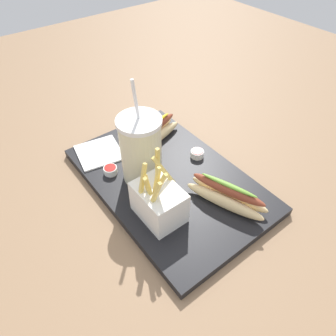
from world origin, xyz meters
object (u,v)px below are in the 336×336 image
Objects in this scene: soda_cup at (141,149)px; hot_dog_1 at (154,133)px; ketchup_cup_1 at (110,170)px; hot_dog_2 at (227,195)px; fries_basket at (159,202)px; napkin_stack at (99,152)px; ketchup_cup_2 at (197,153)px.

soda_cup reaches higher than hot_dog_1.
ketchup_cup_1 is at bearing 45.33° from soda_cup.
ketchup_cup_1 is at bearing 33.20° from hot_dog_2.
ketchup_cup_1 is at bearing 5.96° from fries_basket.
hot_dog_2 is (-0.06, -0.14, -0.02)m from fries_basket.
hot_dog_2 reaches higher than napkin_stack.
hot_dog_1 is at bearing -105.81° from napkin_stack.
hot_dog_2 is 5.55× the size of ketchup_cup_2.
hot_dog_2 is 1.74× the size of napkin_stack.
hot_dog_2 is (-0.28, 0.00, 0.00)m from hot_dog_1.
soda_cup is 2.32× the size of napkin_stack.
napkin_stack is (0.14, 0.04, -0.08)m from soda_cup.
fries_basket reaches higher than ketchup_cup_1.
hot_dog_2 reaches higher than ketchup_cup_1.
hot_dog_1 is at bearing -33.27° from fries_basket.
ketchup_cup_1 is (-0.04, 0.16, -0.01)m from hot_dog_1.
hot_dog_2 is 0.35m from napkin_stack.
hot_dog_1 is 0.13m from ketchup_cup_2.
soda_cup is 0.21m from hot_dog_2.
napkin_stack is at bearing -8.76° from ketchup_cup_1.
hot_dog_2 is at bearing -146.80° from ketchup_cup_1.
hot_dog_2 is 0.16m from ketchup_cup_2.
soda_cup is at bearing 80.05° from ketchup_cup_2.
ketchup_cup_1 reaches higher than napkin_stack.
soda_cup reaches higher than ketchup_cup_1.
ketchup_cup_1 is at bearing 104.41° from hot_dog_1.
fries_basket is at bearing 146.73° from hot_dog_1.
ketchup_cup_1 is 0.22m from ketchup_cup_2.
fries_basket reaches higher than hot_dog_2.
soda_cup reaches higher than fries_basket.
hot_dog_1 is at bearing -75.59° from ketchup_cup_1.
ketchup_cup_2 is (0.15, -0.05, -0.01)m from hot_dog_2.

